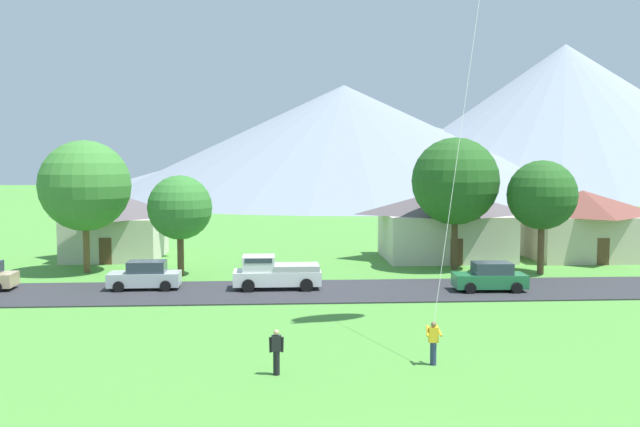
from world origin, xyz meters
The scene contains 15 objects.
road_strip centered at (0.00, 25.63, 0.04)m, with size 160.00×7.23×0.08m, color #2D2D33.
mountain_far_west_ridge centered at (63.16, 145.87, 17.07)m, with size 98.23×98.23×34.14m, color gray.
mountain_east_ridge centered at (19.95, 155.69, 9.76)m, with size 137.33×137.33×19.52m, color gray.
mountain_far_east_ridge centered at (10.24, 128.53, 11.35)m, with size 96.97×96.97×22.69m, color gray.
house_leftmost centered at (9.58, 38.93, 2.83)m, with size 10.22×8.13×5.46m.
house_left_center centered at (-16.28, 41.17, 2.64)m, with size 7.58×8.29×5.09m.
house_right_center centered at (20.45, 38.52, 2.77)m, with size 9.11×8.08×5.36m.
tree_near_left centered at (-10.05, 31.99, 4.58)m, with size 4.31×4.31×6.75m.
tree_left_of_center centered at (9.00, 33.60, 6.25)m, with size 6.17×6.17×9.35m.
tree_center centered at (14.33, 31.14, 5.38)m, with size 4.70×4.70×7.75m.
tree_right_of_center centered at (-16.67, 33.62, 6.00)m, with size 6.21×6.21×9.11m.
parked_car_green_west_end centered at (8.95, 24.98, 0.87)m, with size 4.25×2.18×1.68m.
parked_car_silver_mid_west centered at (-11.46, 26.78, 0.87)m, with size 4.23×2.13×1.68m.
pickup_truck_white_west_side centered at (-3.73, 26.38, 1.06)m, with size 5.21×2.34×1.99m.
watcher_person centered at (-3.66, 9.63, 0.88)m, with size 0.56×0.24×1.68m.
Camera 1 is at (-3.66, -15.67, 7.85)m, focal length 39.81 mm.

